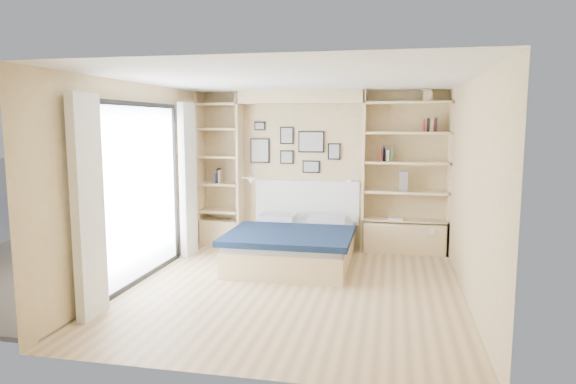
# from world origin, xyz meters

# --- Properties ---
(ground) EXTENTS (4.50, 4.50, 0.00)m
(ground) POSITION_xyz_m (0.00, 0.00, 0.00)
(ground) COLOR tan
(ground) RESTS_ON ground
(room_shell) EXTENTS (4.50, 4.50, 4.50)m
(room_shell) POSITION_xyz_m (-0.39, 1.52, 1.08)
(room_shell) COLOR #CAB47F
(room_shell) RESTS_ON ground
(bed) EXTENTS (1.70, 2.14, 1.07)m
(bed) POSITION_xyz_m (-0.22, 1.16, 0.27)
(bed) COLOR beige
(bed) RESTS_ON ground
(photo_gallery) EXTENTS (1.48, 0.02, 0.82)m
(photo_gallery) POSITION_xyz_m (-0.45, 2.22, 1.60)
(photo_gallery) COLOR black
(photo_gallery) RESTS_ON ground
(reading_lamps) EXTENTS (1.92, 0.12, 0.15)m
(reading_lamps) POSITION_xyz_m (-0.30, 2.00, 1.10)
(reading_lamps) COLOR silver
(reading_lamps) RESTS_ON ground
(shelf_decor) EXTENTS (3.47, 0.23, 2.03)m
(shelf_decor) POSITION_xyz_m (1.05, 2.07, 1.67)
(shelf_decor) COLOR #A51E1E
(shelf_decor) RESTS_ON ground
(deck) EXTENTS (3.20, 4.00, 0.05)m
(deck) POSITION_xyz_m (-3.60, 0.00, 0.00)
(deck) COLOR #756656
(deck) RESTS_ON ground
(deck_chair) EXTENTS (0.47, 0.74, 0.72)m
(deck_chair) POSITION_xyz_m (-3.47, 0.68, 0.34)
(deck_chair) COLOR tan
(deck_chair) RESTS_ON ground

